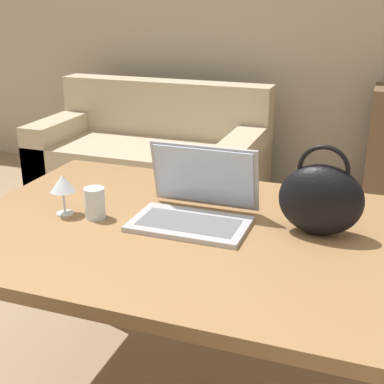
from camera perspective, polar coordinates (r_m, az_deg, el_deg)
The scene contains 7 objects.
wall_back at distance 4.06m, azimuth 12.40°, elevation 19.06°, with size 10.00×0.06×2.70m.
dining_table at distance 1.71m, azimuth 0.34°, elevation -6.04°, with size 1.50×1.01×0.73m.
couch at distance 3.87m, azimuth -4.28°, elevation 3.42°, with size 1.60×0.80×0.82m.
laptop at distance 1.73m, azimuth 0.49°, elevation -0.94°, with size 0.37×0.29×0.23m.
drinking_glass at distance 1.77m, azimuth -10.32°, elevation -1.16°, with size 0.07×0.07×0.10m.
wine_glass at distance 1.80m, azimuth -13.64°, elevation 0.74°, with size 0.08×0.08×0.14m.
handbag at distance 1.64m, azimuth 13.58°, elevation -0.71°, with size 0.25×0.13×0.28m.
Camera 1 is at (0.58, -0.76, 1.42)m, focal length 50.00 mm.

